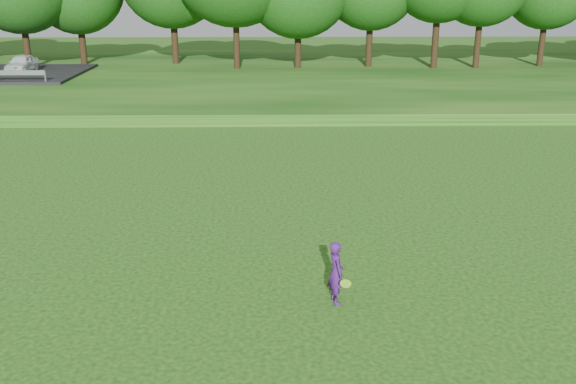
{
  "coord_description": "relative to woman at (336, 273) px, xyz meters",
  "views": [
    {
      "loc": [
        1.57,
        -12.06,
        6.98
      ],
      "look_at": [
        1.88,
        4.92,
        1.3
      ],
      "focal_mm": 40.0,
      "sensor_mm": 36.0,
      "label": 1
    }
  ],
  "objects": [
    {
      "name": "berm",
      "position": [
        -2.88,
        33.08,
        -0.43
      ],
      "size": [
        130.0,
        30.0,
        0.6
      ],
      "primitive_type": "cube",
      "color": "#0C3C0B",
      "rests_on": "ground"
    },
    {
      "name": "walking_path",
      "position": [
        -2.88,
        19.08,
        -0.71
      ],
      "size": [
        130.0,
        1.6,
        0.04
      ],
      "primitive_type": "cube",
      "color": "gray",
      "rests_on": "ground"
    },
    {
      "name": "ground",
      "position": [
        -2.88,
        -0.92,
        -0.73
      ],
      "size": [
        140.0,
        140.0,
        0.0
      ],
      "primitive_type": "plane",
      "color": "#0C3C0B",
      "rests_on": "ground"
    },
    {
      "name": "woman",
      "position": [
        0.0,
        0.0,
        0.0
      ],
      "size": [
        0.52,
        0.94,
        1.47
      ],
      "color": "#441666",
      "rests_on": "ground"
    }
  ]
}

